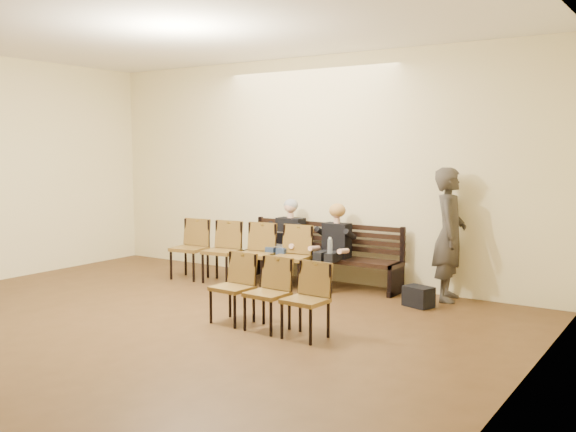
% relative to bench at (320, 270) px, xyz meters
% --- Properties ---
extents(ground, '(10.00, 10.00, 0.00)m').
position_rel_bench_xyz_m(ground, '(-0.40, -4.65, -0.23)').
color(ground, '#54371C').
rests_on(ground, ground).
extents(room_walls, '(8.02, 10.01, 3.51)m').
position_rel_bench_xyz_m(room_walls, '(-0.40, -3.86, 2.31)').
color(room_walls, '#F7E7B1').
rests_on(room_walls, ground).
extents(bench, '(2.60, 0.90, 0.45)m').
position_rel_bench_xyz_m(bench, '(0.00, 0.00, 0.00)').
color(bench, black).
rests_on(bench, ground).
extents(seated_man, '(0.52, 0.72, 1.24)m').
position_rel_bench_xyz_m(seated_man, '(-0.52, -0.12, 0.40)').
color(seated_man, black).
rests_on(seated_man, ground).
extents(seated_woman, '(0.49, 0.68, 1.14)m').
position_rel_bench_xyz_m(seated_woman, '(0.31, -0.12, 0.34)').
color(seated_woman, black).
rests_on(seated_woman, ground).
extents(laptop, '(0.32, 0.26, 0.22)m').
position_rel_bench_xyz_m(laptop, '(-0.55, -0.31, 0.33)').
color(laptop, silver).
rests_on(laptop, bench).
extents(water_bottle, '(0.08, 0.08, 0.24)m').
position_rel_bench_xyz_m(water_bottle, '(0.40, -0.39, 0.34)').
color(water_bottle, silver).
rests_on(water_bottle, bench).
extents(bag, '(0.43, 0.35, 0.27)m').
position_rel_bench_xyz_m(bag, '(1.79, -0.48, -0.09)').
color(bag, black).
rests_on(bag, ground).
extents(passerby, '(0.67, 0.86, 2.09)m').
position_rel_bench_xyz_m(passerby, '(1.99, 0.10, 0.82)').
color(passerby, '#37322D').
rests_on(passerby, ground).
extents(chair_row_front, '(2.37, 0.78, 0.95)m').
position_rel_bench_xyz_m(chair_row_front, '(-1.07, -0.65, 0.25)').
color(chair_row_front, brown).
rests_on(chair_row_front, ground).
extents(chair_row_back, '(1.52, 0.54, 0.84)m').
position_rel_bench_xyz_m(chair_row_back, '(0.76, -2.47, 0.19)').
color(chair_row_back, brown).
rests_on(chair_row_back, ground).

